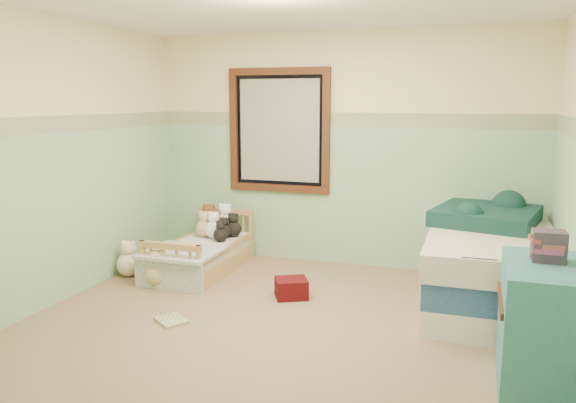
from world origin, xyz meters
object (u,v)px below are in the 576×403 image
(floor_book, at_px, (171,320))
(twin_bed_frame, at_px, (488,290))
(plush_floor_tan, at_px, (157,274))
(red_pillow, at_px, (291,288))
(plush_floor_cream, at_px, (129,264))
(dresser, at_px, (544,327))
(toddler_bed_frame, at_px, (202,262))

(floor_book, bearing_deg, twin_bed_frame, 62.56)
(plush_floor_tan, height_order, red_pillow, plush_floor_tan)
(twin_bed_frame, bearing_deg, floor_book, -151.92)
(plush_floor_cream, height_order, dresser, dresser)
(floor_book, bearing_deg, toddler_bed_frame, 141.74)
(red_pillow, bearing_deg, plush_floor_tan, -174.79)
(dresser, bearing_deg, twin_bed_frame, 100.97)
(toddler_bed_frame, bearing_deg, red_pillow, -23.03)
(dresser, xyz_separation_m, floor_book, (-2.74, 0.19, -0.39))
(toddler_bed_frame, height_order, red_pillow, red_pillow)
(plush_floor_tan, bearing_deg, toddler_bed_frame, 75.65)
(plush_floor_cream, bearing_deg, twin_bed_frame, 6.09)
(plush_floor_tan, relative_size, dresser, 0.31)
(toddler_bed_frame, bearing_deg, floor_book, -72.75)
(toddler_bed_frame, bearing_deg, twin_bed_frame, -1.01)
(red_pillow, bearing_deg, toddler_bed_frame, 156.97)
(red_pillow, bearing_deg, plush_floor_cream, 177.58)
(plush_floor_tan, distance_m, red_pillow, 1.33)
(toddler_bed_frame, bearing_deg, dresser, -26.07)
(dresser, bearing_deg, red_pillow, 152.21)
(red_pillow, bearing_deg, dresser, -27.79)
(plush_floor_tan, bearing_deg, floor_book, -51.91)
(red_pillow, xyz_separation_m, floor_book, (-0.75, -0.86, -0.08))
(dresser, height_order, floor_book, dresser)
(red_pillow, distance_m, floor_book, 1.14)
(plush_floor_cream, distance_m, twin_bed_frame, 3.50)
(plush_floor_tan, xyz_separation_m, dresser, (3.32, -0.93, 0.28))
(plush_floor_cream, bearing_deg, dresser, -16.62)
(plush_floor_tan, distance_m, dresser, 3.46)
(plush_floor_cream, relative_size, red_pillow, 0.89)
(dresser, bearing_deg, plush_floor_tan, 164.36)
(twin_bed_frame, bearing_deg, red_pillow, -165.30)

